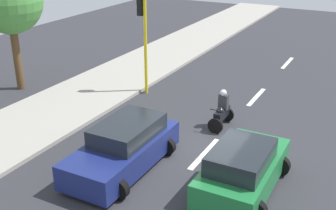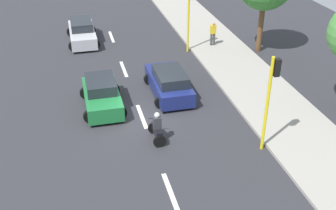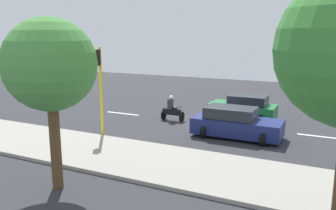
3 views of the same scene
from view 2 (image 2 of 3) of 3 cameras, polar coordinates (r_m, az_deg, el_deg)
ground_plane at (r=21.79m, az=-3.55°, el=-1.66°), size 40.00×60.00×0.10m
sidewalk at (r=23.79m, az=13.23°, el=0.75°), size 4.00×60.00×0.15m
lane_stripe_north at (r=16.99m, az=0.36°, el=-11.68°), size 0.20×2.40×0.01m
lane_stripe_mid at (r=21.76m, az=-3.55°, el=-1.53°), size 0.20×2.40×0.01m
lane_stripe_south at (r=27.03m, az=-5.97°, el=4.83°), size 0.20×2.40×0.01m
lane_stripe_far_south at (r=32.55m, az=-7.61°, el=9.08°), size 0.20×2.40×0.01m
car_green at (r=22.52m, az=-8.90°, el=1.33°), size 2.20×3.92×1.52m
car_dark_blue at (r=23.52m, az=0.15°, el=3.00°), size 2.26×4.40×1.52m
car_silver at (r=31.74m, az=-11.48°, el=9.58°), size 2.18×4.57×1.52m
motorcycle at (r=19.56m, az=-1.51°, el=-3.18°), size 0.60×1.30×1.53m
pedestrian_near_signal at (r=30.16m, az=6.07°, el=9.65°), size 0.40×0.24×1.69m
traffic_light_corner at (r=28.68m, az=2.97°, el=12.66°), size 0.49×0.24×4.50m
traffic_light_midblock at (r=18.37m, az=13.69°, el=1.83°), size 0.49×0.24×4.50m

